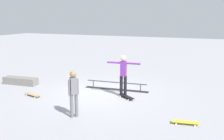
% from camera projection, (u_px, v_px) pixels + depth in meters
% --- Properties ---
extents(ground_plane, '(60.00, 60.00, 0.00)m').
position_uv_depth(ground_plane, '(102.00, 93.00, 10.91)').
color(ground_plane, '#9E9EA3').
extents(grind_rail, '(2.92, 0.50, 0.36)m').
position_uv_depth(grind_rail, '(116.00, 86.00, 11.36)').
color(grind_rail, black).
rests_on(grind_rail, ground_plane).
extents(skate_ledge, '(1.76, 0.61, 0.34)m').
position_uv_depth(skate_ledge, '(20.00, 81.00, 12.24)').
color(skate_ledge, gray).
rests_on(skate_ledge, ground_plane).
extents(skater_main, '(1.37, 0.23, 1.70)m').
position_uv_depth(skater_main, '(123.00, 73.00, 10.24)').
color(skater_main, black).
rests_on(skater_main, ground_plane).
extents(skateboard_main, '(0.77, 0.62, 0.09)m').
position_uv_depth(skateboard_main, '(127.00, 97.00, 10.18)').
color(skateboard_main, black).
rests_on(skateboard_main, ground_plane).
extents(bystander_grey_shirt, '(0.29, 0.30, 1.54)m').
position_uv_depth(bystander_grey_shirt, '(74.00, 91.00, 8.13)').
color(bystander_grey_shirt, slate).
rests_on(bystander_grey_shirt, ground_plane).
extents(loose_skateboard_yellow, '(0.82, 0.35, 0.09)m').
position_uv_depth(loose_skateboard_yellow, '(185.00, 122.00, 7.72)').
color(loose_skateboard_yellow, yellow).
rests_on(loose_skateboard_yellow, ground_plane).
extents(loose_skateboard_natural, '(0.82, 0.39, 0.09)m').
position_uv_depth(loose_skateboard_natural, '(33.00, 95.00, 10.44)').
color(loose_skateboard_natural, tan).
rests_on(loose_skateboard_natural, ground_plane).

